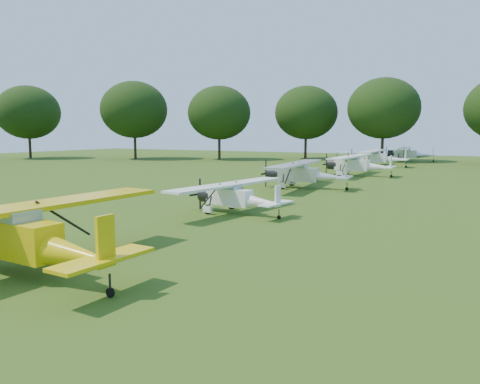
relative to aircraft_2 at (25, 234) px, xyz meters
The scene contains 9 objects.
ground 9.13m from the aircraft_2, 95.25° to the left, with size 160.00×160.00×0.00m, color #2C4E13.
tree_belt 11.66m from the aircraft_2, 73.32° to the left, with size 137.36×130.27×14.52m.
aircraft_2 is the anchor object (origin of this frame).
aircraft_3 13.06m from the aircraft_2, 89.13° to the left, with size 5.78×9.18×1.80m.
aircraft_4 25.97m from the aircraft_2, 91.67° to the left, with size 7.07×11.26×2.21m.
aircraft_5 38.85m from the aircraft_2, 89.79° to the left, with size 7.13×11.31×2.24m.
aircraft_6 52.82m from the aircraft_2, 90.92° to the left, with size 7.31×11.63×2.29m.
aircraft_7 66.62m from the aircraft_2, 89.23° to the left, with size 7.31×11.62×2.28m.
golf_cart 57.05m from the aircraft_2, 96.67° to the left, with size 2.13×1.49×1.68m.
Camera 1 is at (13.50, -18.26, 4.49)m, focal length 35.00 mm.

